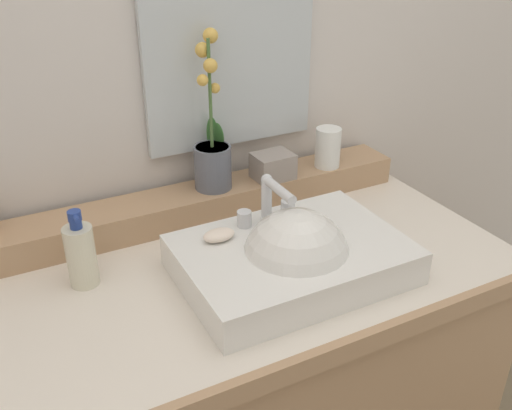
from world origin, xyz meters
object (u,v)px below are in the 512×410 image
object	(u,v)px
lotion_bottle	(81,254)
potted_plant	(212,151)
sink_basin	(294,260)
soap_bar	(218,234)
trinket_box	(273,166)
tumbler_cup	(328,148)

from	to	relation	value
lotion_bottle	potted_plant	bearing A→B (deg)	23.73
sink_basin	soap_bar	xyz separation A→B (m)	(-0.13, 0.10, 0.05)
soap_bar	lotion_bottle	distance (m)	0.28
soap_bar	lotion_bottle	size ratio (longest dim) A/B	0.41
trinket_box	lotion_bottle	distance (m)	0.54
sink_basin	soap_bar	bearing A→B (deg)	142.89
soap_bar	lotion_bottle	xyz separation A→B (m)	(-0.27, 0.08, -0.02)
sink_basin	trinket_box	xyz separation A→B (m)	(0.12, 0.32, 0.07)
sink_basin	trinket_box	world-z (taller)	sink_basin
potted_plant	tumbler_cup	world-z (taller)	potted_plant
sink_basin	potted_plant	distance (m)	0.36
soap_bar	lotion_bottle	world-z (taller)	lotion_bottle
potted_plant	trinket_box	size ratio (longest dim) A/B	3.86
soap_bar	trinket_box	xyz separation A→B (m)	(0.25, 0.22, 0.02)
soap_bar	potted_plant	size ratio (longest dim) A/B	0.18
trinket_box	tumbler_cup	bearing A→B (deg)	-2.35
potted_plant	tumbler_cup	xyz separation A→B (m)	(0.32, -0.02, -0.04)
sink_basin	tumbler_cup	distance (m)	0.44
trinket_box	lotion_bottle	bearing A→B (deg)	-166.94
lotion_bottle	sink_basin	bearing A→B (deg)	-24.00
trinket_box	potted_plant	bearing A→B (deg)	170.31
potted_plant	sink_basin	bearing A→B (deg)	-84.29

